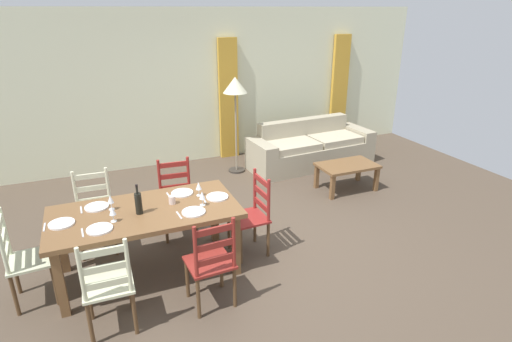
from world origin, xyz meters
TOP-DOWN VIEW (x-y plane):
  - ground_plane at (0.00, 0.00)m, footprint 9.60×9.60m
  - wall_far at (0.00, 3.30)m, footprint 9.60×0.16m
  - curtain_panel_left at (0.84, 3.16)m, footprint 0.35×0.08m
  - curtain_panel_right at (3.24, 3.16)m, footprint 0.35×0.08m
  - dining_table at (-1.20, -0.08)m, footprint 1.90×0.96m
  - dining_chair_near_left at (-1.65, -0.84)m, footprint 0.43×0.41m
  - dining_chair_near_right at (-0.74, -0.86)m, footprint 0.44×0.42m
  - dining_chair_far_left at (-1.69, 0.65)m, footprint 0.43×0.41m
  - dining_chair_far_right at (-0.72, 0.66)m, footprint 0.45×0.43m
  - dining_chair_head_west at (-2.36, -0.11)m, footprint 0.43×0.44m
  - dining_chair_head_east at (-0.03, -0.12)m, footprint 0.42×0.44m
  - dinner_plate_near_left at (-1.65, -0.33)m, footprint 0.24×0.24m
  - fork_near_left at (-1.80, -0.33)m, footprint 0.02×0.17m
  - dinner_plate_near_right at (-0.75, -0.33)m, footprint 0.24×0.24m
  - fork_near_right at (-0.90, -0.33)m, footprint 0.03×0.17m
  - dinner_plate_far_left at (-1.65, 0.17)m, footprint 0.24×0.24m
  - fork_far_left at (-1.80, 0.17)m, footprint 0.02×0.17m
  - dinner_plate_far_right at (-0.75, 0.17)m, footprint 0.24×0.24m
  - fork_far_right at (-0.90, 0.17)m, footprint 0.03×0.17m
  - dinner_plate_head_west at (-1.98, -0.08)m, footprint 0.24×0.24m
  - fork_head_west at (-2.13, -0.08)m, footprint 0.02×0.17m
  - dinner_plate_head_east at (-0.42, -0.08)m, footprint 0.24×0.24m
  - fork_head_east at (-0.57, -0.08)m, footprint 0.03×0.17m
  - wine_bottle at (-1.26, -0.14)m, footprint 0.07×0.07m
  - wine_glass_near_left at (-1.52, -0.22)m, footprint 0.06×0.06m
  - wine_glass_near_right at (-0.62, -0.20)m, footprint 0.06×0.06m
  - wine_glass_far_left at (-1.51, 0.06)m, footprint 0.06×0.06m
  - wine_glass_far_right at (-0.59, 0.04)m, footprint 0.06×0.06m
  - coffee_cup_primary at (-0.91, -0.04)m, footprint 0.07×0.07m
  - couch at (2.03, 2.18)m, footprint 2.33×0.95m
  - coffee_table at (2.01, 0.97)m, footprint 0.90×0.56m
  - standing_lamp at (0.69, 2.37)m, footprint 0.40×0.40m

SIDE VIEW (x-z plane):
  - ground_plane at x=0.00m, z-range -0.02..0.00m
  - couch at x=2.03m, z-range -0.11..0.69m
  - coffee_table at x=2.01m, z-range 0.15..0.57m
  - dining_chair_near_left at x=-1.65m, z-range 0.00..0.96m
  - dining_chair_near_right at x=-0.74m, z-range 0.00..0.96m
  - dining_chair_far_left at x=-1.69m, z-range 0.00..0.96m
  - dining_chair_far_right at x=-0.72m, z-range 0.00..0.96m
  - dining_chair_head_west at x=-2.36m, z-range 0.00..0.96m
  - dining_chair_head_east at x=-0.03m, z-range 0.00..0.96m
  - dining_table at x=-1.20m, z-range 0.29..1.04m
  - fork_near_left at x=-1.80m, z-range 0.75..0.76m
  - fork_near_right at x=-0.90m, z-range 0.75..0.76m
  - fork_far_left at x=-1.80m, z-range 0.75..0.76m
  - fork_far_right at x=-0.90m, z-range 0.75..0.76m
  - fork_head_west at x=-2.13m, z-range 0.75..0.76m
  - fork_head_east at x=-0.57m, z-range 0.75..0.76m
  - dinner_plate_near_left at x=-1.65m, z-range 0.75..0.77m
  - dinner_plate_near_right at x=-0.75m, z-range 0.75..0.77m
  - dinner_plate_far_left at x=-1.65m, z-range 0.75..0.77m
  - dinner_plate_far_right at x=-0.75m, z-range 0.75..0.77m
  - dinner_plate_head_west at x=-1.98m, z-range 0.75..0.77m
  - dinner_plate_head_east at x=-0.42m, z-range 0.75..0.77m
  - coffee_cup_primary at x=-0.91m, z-range 0.75..0.84m
  - wine_glass_near_left at x=-1.52m, z-range 0.78..0.94m
  - wine_glass_near_right at x=-0.62m, z-range 0.78..0.94m
  - wine_glass_far_left at x=-1.51m, z-range 0.78..0.94m
  - wine_glass_far_right at x=-0.59m, z-range 0.78..0.94m
  - wine_bottle at x=-1.26m, z-range 0.71..1.03m
  - curtain_panel_left at x=0.84m, z-range 0.00..2.20m
  - curtain_panel_right at x=3.24m, z-range 0.00..2.20m
  - wall_far at x=0.00m, z-range 0.00..2.70m
  - standing_lamp at x=0.69m, z-range 0.59..2.23m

